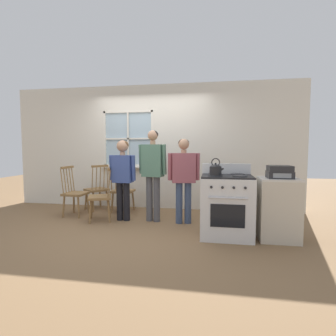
% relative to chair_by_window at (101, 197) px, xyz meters
% --- Properties ---
extents(ground_plane, '(16.00, 16.00, 0.00)m').
position_rel_chair_by_window_xyz_m(ground_plane, '(0.68, -0.20, -0.44)').
color(ground_plane, brown).
extents(wall_back, '(6.40, 0.16, 2.70)m').
position_rel_chair_by_window_xyz_m(wall_back, '(0.71, 1.20, 0.90)').
color(wall_back, silver).
rests_on(wall_back, ground_plane).
extents(chair_by_window, '(0.53, 0.54, 0.97)m').
position_rel_chair_by_window_xyz_m(chair_by_window, '(0.00, 0.00, 0.00)').
color(chair_by_window, olive).
rests_on(chair_by_window, ground_plane).
extents(chair_near_wall, '(0.43, 0.44, 0.97)m').
position_rel_chair_by_window_xyz_m(chair_near_wall, '(-0.66, 0.25, 0.00)').
color(chair_near_wall, olive).
rests_on(chair_near_wall, ground_plane).
extents(chair_center_cluster, '(0.43, 0.42, 0.97)m').
position_rel_chair_by_window_xyz_m(chair_center_cluster, '(0.16, 0.69, 0.00)').
color(chair_center_cluster, olive).
rests_on(chair_center_cluster, ground_plane).
extents(chair_near_stove, '(0.57, 0.58, 0.97)m').
position_rel_chair_by_window_xyz_m(chair_near_stove, '(-0.44, 0.79, 0.00)').
color(chair_near_stove, olive).
rests_on(chair_near_stove, ground_plane).
extents(person_elderly_left, '(0.50, 0.24, 1.47)m').
position_rel_chair_by_window_xyz_m(person_elderly_left, '(0.39, 0.08, 0.45)').
color(person_elderly_left, black).
rests_on(person_elderly_left, ground_plane).
extents(person_teen_center, '(0.53, 0.27, 1.64)m').
position_rel_chair_by_window_xyz_m(person_teen_center, '(0.95, 0.12, 0.54)').
color(person_teen_center, '#4C4C51').
rests_on(person_teen_center, ground_plane).
extents(person_adult_right, '(0.57, 0.28, 1.49)m').
position_rel_chair_by_window_xyz_m(person_adult_right, '(1.51, 0.08, 0.45)').
color(person_adult_right, '#384766').
rests_on(person_adult_right, ground_plane).
extents(stove, '(0.76, 0.68, 1.08)m').
position_rel_chair_by_window_xyz_m(stove, '(2.22, -0.50, 0.03)').
color(stove, silver).
rests_on(stove, ground_plane).
extents(kettle, '(0.21, 0.17, 0.25)m').
position_rel_chair_by_window_xyz_m(kettle, '(2.05, -0.63, 0.58)').
color(kettle, black).
rests_on(kettle, stove).
extents(potted_plant, '(0.13, 0.13, 0.25)m').
position_rel_chair_by_window_xyz_m(potted_plant, '(-0.14, 1.11, 0.56)').
color(potted_plant, '#935B3D').
rests_on(potted_plant, wall_back).
extents(side_counter, '(0.55, 0.50, 0.90)m').
position_rel_chair_by_window_xyz_m(side_counter, '(2.95, -0.50, 0.01)').
color(side_counter, beige).
rests_on(side_counter, ground_plane).
extents(stereo, '(0.34, 0.29, 0.18)m').
position_rel_chair_by_window_xyz_m(stereo, '(2.95, -0.52, 0.55)').
color(stereo, '#232326').
rests_on(stereo, side_counter).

